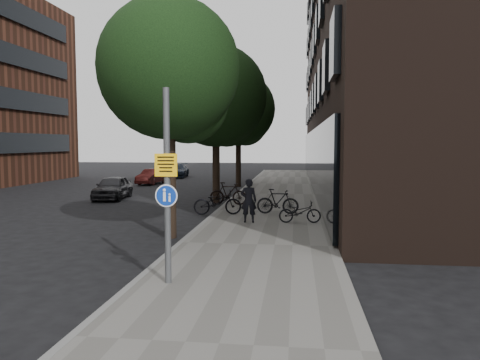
# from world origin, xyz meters

# --- Properties ---
(ground) EXTENTS (120.00, 120.00, 0.00)m
(ground) POSITION_xyz_m (0.00, 0.00, 0.00)
(ground) COLOR black
(ground) RESTS_ON ground
(sidewalk) EXTENTS (4.50, 60.00, 0.12)m
(sidewalk) POSITION_xyz_m (0.25, 10.00, 0.06)
(sidewalk) COLOR slate
(sidewalk) RESTS_ON ground
(curb_edge) EXTENTS (0.15, 60.00, 0.13)m
(curb_edge) POSITION_xyz_m (-2.00, 10.00, 0.07)
(curb_edge) COLOR slate
(curb_edge) RESTS_ON ground
(building_right_dark_brick) EXTENTS (12.00, 40.00, 18.00)m
(building_right_dark_brick) POSITION_xyz_m (8.50, 22.00, 9.00)
(building_right_dark_brick) COLOR black
(building_right_dark_brick) RESTS_ON ground
(street_tree_near) EXTENTS (4.40, 4.40, 7.50)m
(street_tree_near) POSITION_xyz_m (-2.53, 4.64, 5.11)
(street_tree_near) COLOR black
(street_tree_near) RESTS_ON ground
(street_tree_mid) EXTENTS (5.00, 5.00, 7.80)m
(street_tree_mid) POSITION_xyz_m (-2.53, 13.14, 5.11)
(street_tree_mid) COLOR black
(street_tree_mid) RESTS_ON ground
(street_tree_far) EXTENTS (5.00, 5.00, 7.80)m
(street_tree_far) POSITION_xyz_m (-2.53, 22.14, 5.11)
(street_tree_far) COLOR black
(street_tree_far) RESTS_ON ground
(signpost) EXTENTS (0.46, 0.13, 4.00)m
(signpost) POSITION_xyz_m (-1.28, -0.55, 2.14)
(signpost) COLOR #595B5E
(signpost) RESTS_ON sidewalk
(pedestrian) EXTENTS (0.61, 0.42, 1.60)m
(pedestrian) POSITION_xyz_m (-0.37, 6.97, 0.92)
(pedestrian) COLOR black
(pedestrian) RESTS_ON sidewalk
(parked_bike_facade_near) EXTENTS (1.56, 0.67, 0.80)m
(parked_bike_facade_near) POSITION_xyz_m (1.49, 7.08, 0.52)
(parked_bike_facade_near) COLOR black
(parked_bike_facade_near) RESTS_ON sidewalk
(parked_bike_facade_far) EXTENTS (1.72, 0.55, 1.02)m
(parked_bike_facade_far) POSITION_xyz_m (0.60, 9.12, 0.63)
(parked_bike_facade_far) COLOR black
(parked_bike_facade_far) RESTS_ON sidewalk
(parked_bike_curb_near) EXTENTS (2.01, 1.03, 1.01)m
(parked_bike_curb_near) POSITION_xyz_m (-1.80, 8.65, 0.62)
(parked_bike_curb_near) COLOR black
(parked_bike_curb_near) RESTS_ON sidewalk
(parked_bike_curb_far) EXTENTS (1.79, 0.63, 1.06)m
(parked_bike_curb_far) POSITION_xyz_m (-1.80, 11.66, 0.65)
(parked_bike_curb_far) COLOR black
(parked_bike_curb_far) RESTS_ON sidewalk
(parked_car_near) EXTENTS (1.82, 3.80, 1.25)m
(parked_car_near) POSITION_xyz_m (-8.42, 14.15, 0.63)
(parked_car_near) COLOR black
(parked_car_near) RESTS_ON ground
(parked_car_mid) EXTENTS (1.55, 3.45, 1.10)m
(parked_car_mid) POSITION_xyz_m (-9.12, 23.21, 0.55)
(parked_car_mid) COLOR maroon
(parked_car_mid) RESTS_ON ground
(parked_car_far) EXTENTS (2.08, 4.29, 1.20)m
(parked_car_far) POSITION_xyz_m (-9.00, 30.09, 0.60)
(parked_car_far) COLOR #1D2634
(parked_car_far) RESTS_ON ground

